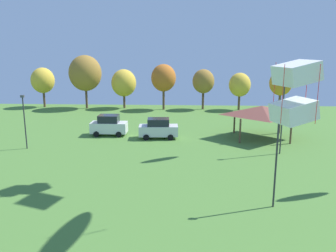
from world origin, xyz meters
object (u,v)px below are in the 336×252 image
object	(u,v)px
light_post_1	(24,118)
treeline_tree_1	(85,73)
treeline_tree_6	(281,83)
treeline_tree_3	(164,78)
kite_flying_1	(295,92)
parked_car_leftmost	(109,125)
treeline_tree_4	(203,81)
light_post_2	(283,112)
park_pavilion	(262,110)
light_post_0	(277,152)
treeline_tree_5	(240,85)
parked_car_second_from_left	(158,128)
treeline_tree_0	(43,80)
treeline_tree_2	(124,83)

from	to	relation	value
light_post_1	treeline_tree_1	xyz separation A→B (m)	(-0.20, 22.86, 2.58)
light_post_1	treeline_tree_6	xyz separation A→B (m)	(30.48, 22.81, 1.15)
treeline_tree_3	treeline_tree_6	distance (m)	18.24
kite_flying_1	light_post_1	bearing A→B (deg)	133.60
parked_car_leftmost	treeline_tree_4	size ratio (longest dim) A/B	0.64
light_post_1	light_post_2	bearing A→B (deg)	-1.33
light_post_2	park_pavilion	bearing A→B (deg)	96.11
light_post_0	treeline_tree_4	bearing A→B (deg)	94.49
treeline_tree_5	kite_flying_1	bearing A→B (deg)	-96.21
treeline_tree_5	treeline_tree_3	bearing A→B (deg)	-179.31
park_pavilion	treeline_tree_3	xyz separation A→B (m)	(-11.71, 17.18, 1.89)
parked_car_leftmost	treeline_tree_6	world-z (taller)	treeline_tree_6
parked_car_second_from_left	treeline_tree_4	distance (m)	19.49
parked_car_second_from_left	treeline_tree_3	distance (m)	18.23
light_post_1	treeline_tree_0	xyz separation A→B (m)	(-7.52, 23.81, 1.30)
light_post_2	treeline_tree_3	world-z (taller)	light_post_2
parked_car_leftmost	treeline_tree_4	xyz separation A→B (m)	(11.46, 17.23, 3.27)
park_pavilion	treeline_tree_5	world-z (taller)	treeline_tree_5
treeline_tree_1	treeline_tree_6	bearing A→B (deg)	-0.09
kite_flying_1	light_post_1	size ratio (longest dim) A/B	0.42
kite_flying_1	treeline_tree_4	world-z (taller)	kite_flying_1
parked_car_second_from_left	treeline_tree_4	bearing A→B (deg)	69.17
parked_car_leftmost	treeline_tree_5	size ratio (longest dim) A/B	0.70
light_post_0	light_post_2	xyz separation A→B (m)	(3.35, 11.41, 0.40)
treeline_tree_2	treeline_tree_3	bearing A→B (deg)	-8.77
treeline_tree_5	park_pavilion	bearing A→B (deg)	-90.51
park_pavilion	treeline_tree_1	bearing A→B (deg)	143.86
parked_car_second_from_left	treeline_tree_3	bearing A→B (deg)	88.14
light_post_1	treeline_tree_5	world-z (taller)	treeline_tree_5
treeline_tree_1	treeline_tree_5	distance (m)	24.38
light_post_0	light_post_2	size ratio (longest dim) A/B	0.89
light_post_2	treeline_tree_2	xyz separation A→B (m)	(-18.77, 23.96, 0.05)
parked_car_leftmost	parked_car_second_from_left	distance (m)	5.80
treeline_tree_4	treeline_tree_3	bearing A→B (deg)	-175.23
parked_car_leftmost	light_post_0	size ratio (longest dim) A/B	0.63
light_post_0	treeline_tree_2	distance (m)	38.58
parked_car_second_from_left	light_post_0	xyz separation A→B (m)	(8.50, -16.57, 2.51)
treeline_tree_0	parked_car_second_from_left	bearing A→B (deg)	-43.50
treeline_tree_0	kite_flying_1	bearing A→B (deg)	-58.63
treeline_tree_1	treeline_tree_4	distance (m)	18.73
kite_flying_1	parked_car_second_from_left	xyz separation A→B (m)	(-6.71, 25.01, -7.31)
park_pavilion	treeline_tree_2	bearing A→B (deg)	134.95
kite_flying_1	treeline_tree_0	bearing A→B (deg)	121.37
light_post_1	treeline_tree_2	size ratio (longest dim) A/B	0.85
treeline_tree_2	treeline_tree_4	size ratio (longest dim) A/B	0.99
parked_car_second_from_left	light_post_2	bearing A→B (deg)	-26.89
treeline_tree_3	treeline_tree_5	xyz separation A→B (m)	(11.86, 0.14, -1.02)
treeline_tree_2	treeline_tree_4	world-z (taller)	treeline_tree_4
light_post_2	treeline_tree_3	distance (m)	26.08
kite_flying_1	treeline_tree_2	xyz separation A→B (m)	(-13.62, 43.81, -4.35)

